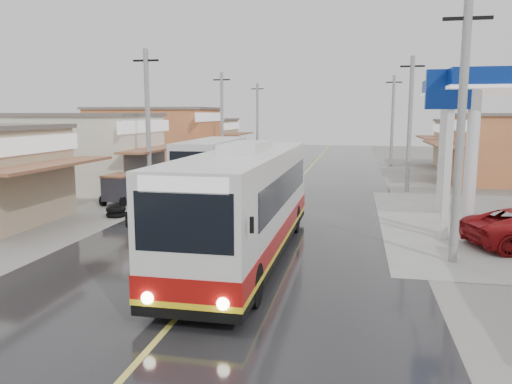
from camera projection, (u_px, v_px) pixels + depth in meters
ground at (237, 251)px, 17.08m from camera, size 120.00×120.00×0.00m
road at (292, 188)px, 31.61m from camera, size 12.00×90.00×0.02m
centre_line at (292, 188)px, 31.60m from camera, size 0.15×90.00×0.01m
shopfronts_left at (123, 177)px, 37.04m from camera, size 11.00×44.00×5.20m
utility_poles_left at (192, 183)px, 33.94m from camera, size 1.60×50.00×8.00m
utility_poles_right at (407, 191)px, 30.25m from camera, size 1.60×36.00×8.00m
coach_bus at (247, 203)px, 16.07m from camera, size 2.83×11.96×3.72m
second_bus at (212, 164)px, 30.30m from camera, size 2.76×9.33×3.07m
cyclist at (213, 185)px, 28.45m from camera, size 0.68×1.82×1.94m
tricycle_near at (120, 187)px, 25.70m from camera, size 1.42×2.10×1.57m
tyre_stack at (116, 212)px, 22.68m from camera, size 0.89×0.89×0.46m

